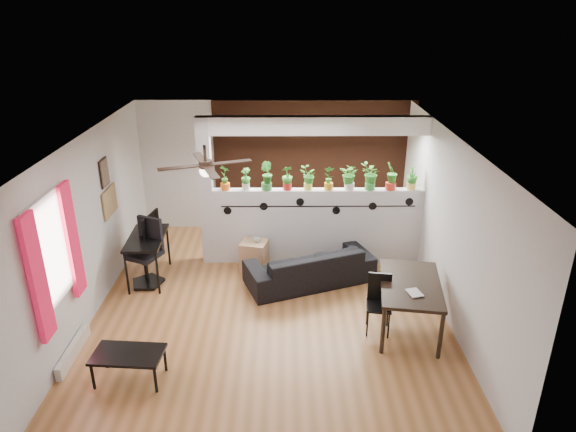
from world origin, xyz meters
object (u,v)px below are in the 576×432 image
(potted_plant_8, at_px, (391,175))
(office_chair, at_px, (147,257))
(potted_plant_0, at_px, (225,177))
(dining_table, at_px, (410,288))
(potted_plant_9, at_px, (412,177))
(potted_plant_7, at_px, (371,176))
(potted_plant_1, at_px, (246,178))
(coffee_table, at_px, (128,356))
(potted_plant_4, at_px, (308,178))
(potted_plant_5, at_px, (329,177))
(cube_shelf, at_px, (254,256))
(potted_plant_3, at_px, (287,177))
(potted_plant_2, at_px, (266,175))
(cup, at_px, (257,239))
(computer_desk, at_px, (147,241))
(ceiling_fan, at_px, (206,167))
(folding_chair, at_px, (379,298))
(sofa, at_px, (310,266))
(potted_plant_6, at_px, (350,176))

(potted_plant_8, xyz_separation_m, office_chair, (-4.03, -0.79, -1.12))
(potted_plant_0, relative_size, dining_table, 0.30)
(potted_plant_9, bearing_deg, potted_plant_7, 180.00)
(potted_plant_1, distance_m, potted_plant_8, 2.46)
(coffee_table, bearing_deg, potted_plant_4, 53.99)
(office_chair, bearing_deg, potted_plant_5, 14.90)
(potted_plant_1, distance_m, cube_shelf, 1.34)
(potted_plant_3, distance_m, cube_shelf, 1.47)
(potted_plant_9, bearing_deg, potted_plant_0, 180.00)
(potted_plant_2, bearing_deg, potted_plant_7, 0.00)
(potted_plant_9, relative_size, cube_shelf, 0.81)
(potted_plant_3, height_order, dining_table, potted_plant_3)
(coffee_table, bearing_deg, potted_plant_5, 50.03)
(office_chair, bearing_deg, potted_plant_8, 11.12)
(potted_plant_3, distance_m, potted_plant_9, 2.11)
(potted_plant_4, xyz_separation_m, dining_table, (1.34, -2.08, -0.91))
(potted_plant_1, height_order, cup, potted_plant_1)
(potted_plant_5, relative_size, computer_desk, 0.39)
(potted_plant_0, xyz_separation_m, office_chair, (-1.22, -0.79, -1.10))
(potted_plant_3, bearing_deg, ceiling_fan, -120.81)
(potted_plant_8, bearing_deg, dining_table, -91.74)
(cube_shelf, bearing_deg, folding_chair, -29.92)
(ceiling_fan, height_order, folding_chair, ceiling_fan)
(potted_plant_2, xyz_separation_m, sofa, (0.72, -0.78, -1.31))
(potted_plant_6, distance_m, folding_chair, 2.36)
(folding_chair, xyz_separation_m, coffee_table, (-3.21, -1.06, -0.15))
(folding_chair, relative_size, coffee_table, 0.97)
(potted_plant_3, bearing_deg, potted_plant_7, 0.00)
(potted_plant_6, xyz_separation_m, cube_shelf, (-1.63, -0.34, -1.33))
(potted_plant_3, distance_m, potted_plant_5, 0.70)
(potted_plant_1, bearing_deg, computer_desk, -157.85)
(dining_table, bearing_deg, potted_plant_4, 122.77)
(potted_plant_6, height_order, cube_shelf, potted_plant_6)
(cube_shelf, distance_m, folding_chair, 2.55)
(office_chair, bearing_deg, potted_plant_2, 22.38)
(cup, xyz_separation_m, computer_desk, (-1.78, -0.31, 0.12))
(potted_plant_1, relative_size, dining_table, 0.26)
(sofa, distance_m, office_chair, 2.65)
(potted_plant_5, distance_m, potted_plant_6, 0.35)
(potted_plant_8, height_order, potted_plant_9, potted_plant_8)
(potted_plant_1, bearing_deg, potted_plant_5, -0.00)
(sofa, bearing_deg, potted_plant_1, -56.98)
(computer_desk, bearing_deg, office_chair, -78.78)
(potted_plant_3, xyz_separation_m, potted_plant_4, (0.35, 0.00, -0.01))
(potted_plant_0, xyz_separation_m, potted_plant_5, (1.76, -0.00, -0.01))
(potted_plant_5, height_order, sofa, potted_plant_5)
(ceiling_fan, distance_m, potted_plant_4, 2.41)
(ceiling_fan, height_order, potted_plant_1, ceiling_fan)
(cup, bearing_deg, folding_chair, -44.30)
(office_chair, bearing_deg, potted_plant_1, 26.73)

